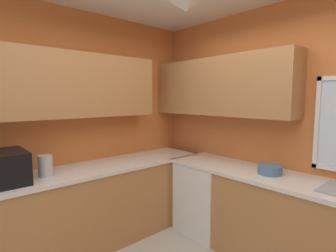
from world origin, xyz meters
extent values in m
cube|color=#D17238|center=(0.00, 1.63, 1.34)|extent=(3.78, 0.06, 2.67)
cube|color=#D17238|center=(-1.86, 0.00, 1.34)|extent=(0.06, 3.33, 2.67)
cube|color=white|center=(0.24, 1.59, 1.42)|extent=(0.04, 0.04, 0.89)
cube|color=#AD7542|center=(-1.67, -0.20, 1.80)|extent=(0.32, 2.25, 0.70)
cube|color=#AD7542|center=(-0.86, 1.44, 1.80)|extent=(1.94, 0.32, 0.70)
cone|color=silver|center=(0.00, 0.00, 2.25)|extent=(0.44, 0.44, 0.14)
cube|color=#AD7542|center=(-1.52, 0.00, 0.43)|extent=(0.62, 2.91, 0.86)
cube|color=silver|center=(-1.52, 0.00, 0.88)|extent=(0.65, 2.94, 0.04)
cube|color=#AD7542|center=(0.21, 1.29, 0.43)|extent=(2.84, 0.62, 0.86)
cube|color=silver|center=(0.21, 1.29, 0.88)|extent=(2.87, 0.65, 0.04)
cube|color=white|center=(-0.86, 1.26, 0.43)|extent=(0.60, 0.60, 0.85)
cube|color=black|center=(-1.52, -0.77, 1.04)|extent=(0.48, 0.36, 0.29)
cylinder|color=#B7B7BC|center=(-1.50, -0.42, 1.00)|extent=(0.13, 0.13, 0.21)
cylinder|color=#4C7099|center=(-0.07, 1.29, 0.94)|extent=(0.23, 0.23, 0.09)
camera|label=1|loc=(1.14, -1.16, 1.66)|focal=27.57mm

